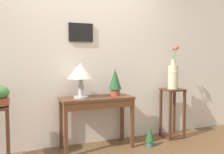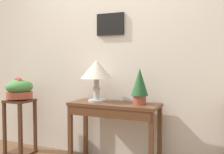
{
  "view_description": "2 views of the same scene",
  "coord_description": "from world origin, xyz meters",
  "px_view_note": "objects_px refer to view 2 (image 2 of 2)",
  "views": [
    {
      "loc": [
        -0.94,
        -2.15,
        1.29
      ],
      "look_at": [
        0.35,
        1.09,
        1.02
      ],
      "focal_mm": 39.08,
      "sensor_mm": 36.0,
      "label": 1
    },
    {
      "loc": [
        1.29,
        -1.57,
        1.2
      ],
      "look_at": [
        0.07,
        1.18,
        1.03
      ],
      "focal_mm": 41.65,
      "sensor_mm": 36.0,
      "label": 2
    }
  ],
  "objects_px": {
    "table_lamp": "(97,71)",
    "pedestal_stand_left": "(20,127)",
    "console_table": "(114,113)",
    "potted_plant_on_console": "(140,85)",
    "planter_bowl_wide_left": "(19,89)"
  },
  "relations": [
    {
      "from": "planter_bowl_wide_left",
      "to": "pedestal_stand_left",
      "type": "bearing_deg",
      "value": 71.29
    },
    {
      "from": "pedestal_stand_left",
      "to": "planter_bowl_wide_left",
      "type": "height_order",
      "value": "planter_bowl_wide_left"
    },
    {
      "from": "potted_plant_on_console",
      "to": "planter_bowl_wide_left",
      "type": "bearing_deg",
      "value": -175.68
    },
    {
      "from": "console_table",
      "to": "potted_plant_on_console",
      "type": "height_order",
      "value": "potted_plant_on_console"
    },
    {
      "from": "console_table",
      "to": "potted_plant_on_console",
      "type": "bearing_deg",
      "value": 8.12
    },
    {
      "from": "table_lamp",
      "to": "potted_plant_on_console",
      "type": "xyz_separation_m",
      "value": [
        0.52,
        0.02,
        -0.14
      ]
    },
    {
      "from": "pedestal_stand_left",
      "to": "table_lamp",
      "type": "bearing_deg",
      "value": 5.42
    },
    {
      "from": "table_lamp",
      "to": "console_table",
      "type": "bearing_deg",
      "value": -5.78
    },
    {
      "from": "table_lamp",
      "to": "planter_bowl_wide_left",
      "type": "distance_m",
      "value": 1.11
    },
    {
      "from": "pedestal_stand_left",
      "to": "planter_bowl_wide_left",
      "type": "bearing_deg",
      "value": -108.71
    },
    {
      "from": "table_lamp",
      "to": "pedestal_stand_left",
      "type": "height_order",
      "value": "table_lamp"
    },
    {
      "from": "table_lamp",
      "to": "planter_bowl_wide_left",
      "type": "bearing_deg",
      "value": -174.57
    },
    {
      "from": "table_lamp",
      "to": "pedestal_stand_left",
      "type": "relative_size",
      "value": 0.67
    },
    {
      "from": "console_table",
      "to": "pedestal_stand_left",
      "type": "relative_size",
      "value": 1.42
    },
    {
      "from": "console_table",
      "to": "planter_bowl_wide_left",
      "type": "relative_size",
      "value": 3.01
    }
  ]
}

